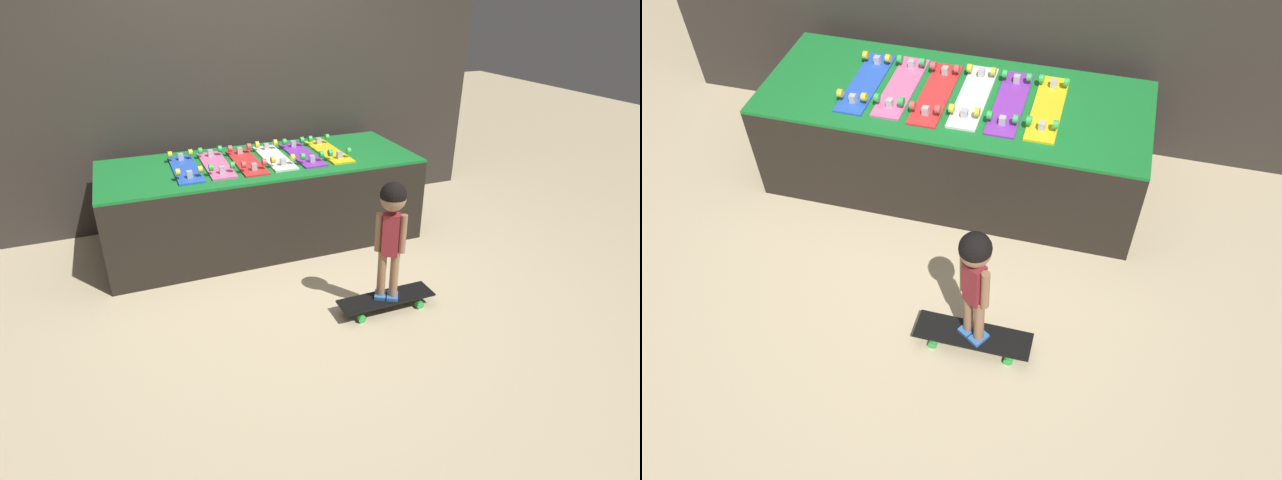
% 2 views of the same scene
% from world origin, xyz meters
% --- Properties ---
extents(ground_plane, '(16.00, 16.00, 0.00)m').
position_xyz_m(ground_plane, '(0.00, 0.00, 0.00)').
color(ground_plane, beige).
extents(display_rack, '(2.50, 0.97, 0.70)m').
position_xyz_m(display_rack, '(0.00, 0.66, 0.35)').
color(display_rack, black).
rests_on(display_rack, ground_plane).
extents(skateboard_blue_on_rack, '(0.19, 0.68, 0.09)m').
position_xyz_m(skateboard_blue_on_rack, '(-0.59, 0.65, 0.71)').
color(skateboard_blue_on_rack, blue).
rests_on(skateboard_blue_on_rack, display_rack).
extents(skateboard_pink_on_rack, '(0.19, 0.68, 0.09)m').
position_xyz_m(skateboard_pink_on_rack, '(-0.36, 0.66, 0.71)').
color(skateboard_pink_on_rack, pink).
rests_on(skateboard_pink_on_rack, display_rack).
extents(skateboard_red_on_rack, '(0.19, 0.68, 0.09)m').
position_xyz_m(skateboard_red_on_rack, '(-0.12, 0.64, 0.71)').
color(skateboard_red_on_rack, red).
rests_on(skateboard_red_on_rack, display_rack).
extents(skateboard_white_on_rack, '(0.19, 0.68, 0.09)m').
position_xyz_m(skateboard_white_on_rack, '(0.12, 0.67, 0.71)').
color(skateboard_white_on_rack, white).
rests_on(skateboard_white_on_rack, display_rack).
extents(skateboard_purple_on_rack, '(0.19, 0.68, 0.09)m').
position_xyz_m(skateboard_purple_on_rack, '(0.36, 0.66, 0.71)').
color(skateboard_purple_on_rack, purple).
rests_on(skateboard_purple_on_rack, display_rack).
extents(skateboard_yellow_on_rack, '(0.19, 0.68, 0.09)m').
position_xyz_m(skateboard_yellow_on_rack, '(0.59, 0.67, 0.71)').
color(skateboard_yellow_on_rack, yellow).
rests_on(skateboard_yellow_on_rack, display_rack).
extents(skateboard_on_floor, '(0.66, 0.18, 0.09)m').
position_xyz_m(skateboard_on_floor, '(0.46, -0.67, 0.07)').
color(skateboard_on_floor, black).
rests_on(skateboard_on_floor, ground_plane).
extents(child, '(0.18, 0.17, 0.81)m').
position_xyz_m(child, '(0.46, -0.67, 0.66)').
color(child, '#3870C6').
rests_on(child, skateboard_on_floor).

